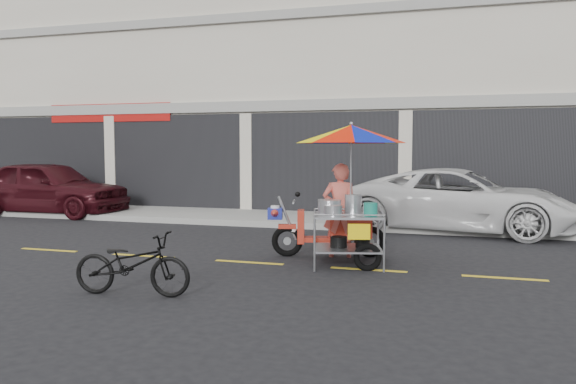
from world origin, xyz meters
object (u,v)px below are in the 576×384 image
(white_pickup, at_px, (460,200))
(near_bicycle, at_px, (132,264))
(food_vendor_rig, at_px, (345,175))
(maroon_sedan, at_px, (49,188))

(white_pickup, distance_m, near_bicycle, 8.21)
(near_bicycle, height_order, food_vendor_rig, food_vendor_rig)
(maroon_sedan, xyz_separation_m, near_bicycle, (7.17, -7.10, -0.37))
(white_pickup, bearing_deg, near_bicycle, 159.29)
(white_pickup, bearing_deg, food_vendor_rig, 165.29)
(white_pickup, xyz_separation_m, food_vendor_rig, (-1.87, -4.20, 0.75))
(maroon_sedan, relative_size, food_vendor_rig, 1.75)
(maroon_sedan, xyz_separation_m, food_vendor_rig, (9.40, -4.20, 0.68))
(white_pickup, height_order, near_bicycle, white_pickup)
(maroon_sedan, relative_size, near_bicycle, 2.93)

